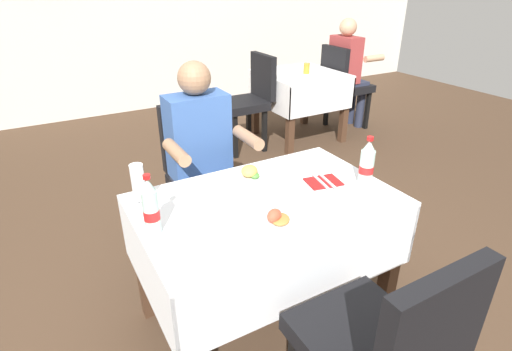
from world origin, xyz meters
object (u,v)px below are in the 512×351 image
(main_dining_table, at_px, (266,229))
(napkin_cutlery_set, at_px, (323,182))
(plate_far_diner, at_px, (251,176))
(background_chair_right, at_px, (343,83))
(beer_glass_left, at_px, (139,185))
(chair_far_diner_seat, at_px, (204,171))
(background_patron, at_px, (348,68))
(cola_bottle_primary, at_px, (367,164))
(cola_bottle_secondary, at_px, (151,208))
(background_chair_left, at_px, (250,97))
(chair_near_camera_side, at_px, (383,344))
(seated_diner_far, at_px, (203,156))
(background_table_tumbler, at_px, (307,68))
(background_dining_table, at_px, (299,90))
(plate_near_camera, at_px, (276,221))

(main_dining_table, relative_size, napkin_cutlery_set, 6.20)
(plate_far_diner, xyz_separation_m, background_chair_right, (2.30, 1.94, -0.20))
(plate_far_diner, xyz_separation_m, beer_glass_left, (-0.57, 0.02, 0.09))
(chair_far_diner_seat, relative_size, plate_far_diner, 3.90)
(chair_far_diner_seat, height_order, napkin_cutlery_set, chair_far_diner_seat)
(beer_glass_left, xyz_separation_m, background_chair_right, (2.86, 1.92, -0.29))
(background_patron, bearing_deg, chair_far_diner_seat, -149.98)
(cola_bottle_primary, relative_size, cola_bottle_secondary, 0.96)
(background_chair_left, height_order, background_patron, background_patron)
(beer_glass_left, distance_m, background_chair_left, 2.53)
(chair_near_camera_side, xyz_separation_m, background_chair_right, (2.34, 2.93, 0.00))
(seated_diner_far, height_order, plate_far_diner, seated_diner_far)
(background_patron, bearing_deg, background_chair_right, 180.00)
(chair_far_diner_seat, xyz_separation_m, napkin_cutlery_set, (0.34, -0.78, 0.19))
(seated_diner_far, distance_m, napkin_cutlery_set, 0.77)
(background_patron, height_order, background_table_tumbler, background_patron)
(seated_diner_far, height_order, background_chair_left, seated_diner_far)
(cola_bottle_secondary, bearing_deg, plate_far_diner, 20.96)
(background_table_tumbler, bearing_deg, seated_diner_far, -141.60)
(main_dining_table, bearing_deg, plate_far_diner, 80.24)
(background_chair_left, bearing_deg, background_dining_table, -0.00)
(background_chair_right, bearing_deg, background_table_tumbler, -172.96)
(plate_far_diner, height_order, background_table_tumbler, background_table_tumbler)
(main_dining_table, bearing_deg, beer_glass_left, 156.23)
(background_chair_right, relative_size, background_table_tumbler, 8.82)
(background_chair_left, bearing_deg, beer_glass_left, -130.13)
(plate_far_diner, height_order, background_chair_left, background_chair_left)
(background_dining_table, bearing_deg, plate_near_camera, -127.19)
(chair_far_diner_seat, bearing_deg, chair_near_camera_side, -90.00)
(chair_near_camera_side, distance_m, seated_diner_far, 1.46)
(cola_bottle_primary, height_order, background_table_tumbler, cola_bottle_primary)
(chair_near_camera_side, distance_m, napkin_cutlery_set, 0.87)
(napkin_cutlery_set, xyz_separation_m, background_table_tumbler, (1.40, 2.08, 0.05))
(cola_bottle_secondary, distance_m, background_chair_left, 2.73)
(plate_near_camera, bearing_deg, chair_near_camera_side, -82.55)
(chair_near_camera_side, relative_size, background_chair_left, 1.00)
(background_patron, bearing_deg, napkin_cutlery_set, -133.54)
(chair_far_diner_seat, xyz_separation_m, chair_near_camera_side, (0.00, -1.56, 0.00))
(cola_bottle_secondary, bearing_deg, background_dining_table, 43.81)
(background_chair_left, distance_m, background_patron, 1.30)
(chair_far_diner_seat, xyz_separation_m, plate_near_camera, (-0.08, -0.98, 0.20))
(chair_near_camera_side, bearing_deg, background_chair_right, 51.48)
(cola_bottle_secondary, bearing_deg, napkin_cutlery_set, 0.66)
(background_chair_right, bearing_deg, plate_far_diner, -139.79)
(main_dining_table, height_order, chair_near_camera_side, chair_near_camera_side)
(plate_near_camera, height_order, plate_far_diner, plate_near_camera)
(chair_near_camera_side, bearing_deg, background_dining_table, 59.71)
(napkin_cutlery_set, relative_size, background_table_tumbler, 1.78)
(plate_near_camera, distance_m, napkin_cutlery_set, 0.46)
(beer_glass_left, bearing_deg, plate_far_diner, -2.01)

